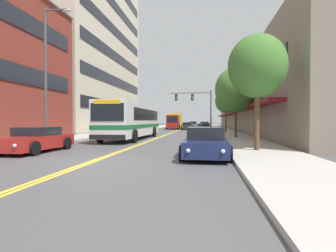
{
  "coord_description": "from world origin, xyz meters",
  "views": [
    {
      "loc": [
        4.43,
        -9.94,
        1.62
      ],
      "look_at": [
        -0.09,
        21.75,
        0.97
      ],
      "focal_mm": 28.0,
      "sensor_mm": 36.0,
      "label": 1
    }
  ],
  "objects_px": {
    "traffic_signal_mast": "(196,102)",
    "street_tree_right_mid": "(236,90)",
    "car_slate_blue_moving_lead": "(193,125)",
    "street_tree_right_far": "(226,101)",
    "car_dark_grey_parked_left_far": "(141,128)",
    "car_beige_parked_right_far": "(204,128)",
    "car_navy_parked_right_foreground": "(205,144)",
    "car_charcoal_moving_second": "(187,126)",
    "car_red_parked_left_mid": "(36,140)",
    "box_truck": "(175,121)",
    "street_tree_right_near": "(257,67)",
    "city_bus": "(133,119)",
    "car_silver_parked_left_near": "(151,127)",
    "street_lamp_left_near": "(49,66)",
    "car_black_parked_right_mid": "(205,126)",
    "fire_hydrant": "(224,134)"
  },
  "relations": [
    {
      "from": "traffic_signal_mast",
      "to": "street_tree_right_mid",
      "type": "relative_size",
      "value": 0.92
    },
    {
      "from": "car_slate_blue_moving_lead",
      "to": "street_tree_right_far",
      "type": "relative_size",
      "value": 0.81
    },
    {
      "from": "car_dark_grey_parked_left_far",
      "to": "car_beige_parked_right_far",
      "type": "height_order",
      "value": "car_dark_grey_parked_left_far"
    },
    {
      "from": "car_navy_parked_right_foreground",
      "to": "car_charcoal_moving_second",
      "type": "xyz_separation_m",
      "value": [
        -3.26,
        36.56,
        0.01
      ]
    },
    {
      "from": "car_red_parked_left_mid",
      "to": "box_truck",
      "type": "height_order",
      "value": "box_truck"
    },
    {
      "from": "car_navy_parked_right_foreground",
      "to": "car_slate_blue_moving_lead",
      "type": "distance_m",
      "value": 50.32
    },
    {
      "from": "car_dark_grey_parked_left_far",
      "to": "street_tree_right_near",
      "type": "xyz_separation_m",
      "value": [
        11.33,
        -21.63,
        3.75
      ]
    },
    {
      "from": "street_tree_right_near",
      "to": "street_tree_right_mid",
      "type": "distance_m",
      "value": 10.51
    },
    {
      "from": "city_bus",
      "to": "car_red_parked_left_mid",
      "type": "distance_m",
      "value": 10.57
    },
    {
      "from": "city_bus",
      "to": "street_tree_right_mid",
      "type": "height_order",
      "value": "street_tree_right_mid"
    },
    {
      "from": "car_silver_parked_left_near",
      "to": "street_tree_right_far",
      "type": "distance_m",
      "value": 13.86
    },
    {
      "from": "traffic_signal_mast",
      "to": "street_tree_right_near",
      "type": "distance_m",
      "value": 23.25
    },
    {
      "from": "street_lamp_left_near",
      "to": "street_tree_right_near",
      "type": "relative_size",
      "value": 1.46
    },
    {
      "from": "car_navy_parked_right_foreground",
      "to": "car_black_parked_right_mid",
      "type": "distance_m",
      "value": 40.8
    },
    {
      "from": "city_bus",
      "to": "traffic_signal_mast",
      "type": "distance_m",
      "value": 15.03
    },
    {
      "from": "car_dark_grey_parked_left_far",
      "to": "street_tree_right_near",
      "type": "distance_m",
      "value": 24.71
    },
    {
      "from": "city_bus",
      "to": "car_black_parked_right_mid",
      "type": "xyz_separation_m",
      "value": [
        6.3,
        29.65,
        -1.08
      ]
    },
    {
      "from": "car_dark_grey_parked_left_far",
      "to": "street_lamp_left_near",
      "type": "xyz_separation_m",
      "value": [
        -0.76,
        -20.45,
        4.36
      ]
    },
    {
      "from": "box_truck",
      "to": "street_tree_right_far",
      "type": "height_order",
      "value": "street_tree_right_far"
    },
    {
      "from": "car_black_parked_right_mid",
      "to": "car_beige_parked_right_far",
      "type": "distance_m",
      "value": 16.21
    },
    {
      "from": "traffic_signal_mast",
      "to": "fire_hydrant",
      "type": "xyz_separation_m",
      "value": [
        2.78,
        -14.83,
        -3.65
      ]
    },
    {
      "from": "car_black_parked_right_mid",
      "to": "fire_hydrant",
      "type": "bearing_deg",
      "value": -86.92
    },
    {
      "from": "car_red_parked_left_mid",
      "to": "car_charcoal_moving_second",
      "type": "xyz_separation_m",
      "value": [
        5.48,
        35.67,
        0.01
      ]
    },
    {
      "from": "car_black_parked_right_mid",
      "to": "street_tree_right_mid",
      "type": "xyz_separation_m",
      "value": [
        2.86,
        -28.17,
        3.76
      ]
    },
    {
      "from": "box_truck",
      "to": "street_tree_right_near",
      "type": "xyz_separation_m",
      "value": [
        8.48,
        -36.86,
        2.76
      ]
    },
    {
      "from": "car_dark_grey_parked_left_far",
      "to": "traffic_signal_mast",
      "type": "height_order",
      "value": "traffic_signal_mast"
    },
    {
      "from": "car_navy_parked_right_foreground",
      "to": "street_lamp_left_near",
      "type": "height_order",
      "value": "street_lamp_left_near"
    },
    {
      "from": "car_slate_blue_moving_lead",
      "to": "street_tree_right_mid",
      "type": "xyz_separation_m",
      "value": [
        5.56,
        -37.61,
        3.75
      ]
    },
    {
      "from": "street_lamp_left_near",
      "to": "car_beige_parked_right_far",
      "type": "bearing_deg",
      "value": 66.3
    },
    {
      "from": "box_truck",
      "to": "car_red_parked_left_mid",
      "type": "bearing_deg",
      "value": -94.26
    },
    {
      "from": "car_charcoal_moving_second",
      "to": "street_tree_right_mid",
      "type": "xyz_separation_m",
      "value": [
        5.98,
        -23.93,
        3.79
      ]
    },
    {
      "from": "car_black_parked_right_mid",
      "to": "traffic_signal_mast",
      "type": "bearing_deg",
      "value": -94.11
    },
    {
      "from": "car_silver_parked_left_near",
      "to": "car_navy_parked_right_foreground",
      "type": "height_order",
      "value": "car_silver_parked_left_near"
    },
    {
      "from": "car_slate_blue_moving_lead",
      "to": "street_tree_right_mid",
      "type": "bearing_deg",
      "value": -81.59
    },
    {
      "from": "traffic_signal_mast",
      "to": "car_dark_grey_parked_left_far",
      "type": "bearing_deg",
      "value": -170.14
    },
    {
      "from": "car_beige_parked_right_far",
      "to": "street_tree_right_far",
      "type": "bearing_deg",
      "value": -28.76
    },
    {
      "from": "box_truck",
      "to": "street_tree_right_mid",
      "type": "relative_size",
      "value": 1.18
    },
    {
      "from": "city_bus",
      "to": "car_black_parked_right_mid",
      "type": "height_order",
      "value": "city_bus"
    },
    {
      "from": "car_navy_parked_right_foreground",
      "to": "street_tree_right_near",
      "type": "bearing_deg",
      "value": 39.49
    },
    {
      "from": "traffic_signal_mast",
      "to": "street_tree_right_mid",
      "type": "height_order",
      "value": "street_tree_right_mid"
    },
    {
      "from": "car_charcoal_moving_second",
      "to": "street_lamp_left_near",
      "type": "relative_size",
      "value": 0.56
    },
    {
      "from": "car_beige_parked_right_far",
      "to": "car_dark_grey_parked_left_far",
      "type": "bearing_deg",
      "value": -174.44
    },
    {
      "from": "car_beige_parked_right_far",
      "to": "car_charcoal_moving_second",
      "type": "height_order",
      "value": "car_charcoal_moving_second"
    },
    {
      "from": "fire_hydrant",
      "to": "car_charcoal_moving_second",
      "type": "bearing_deg",
      "value": 100.27
    },
    {
      "from": "car_charcoal_moving_second",
      "to": "street_lamp_left_near",
      "type": "bearing_deg",
      "value": -100.66
    },
    {
      "from": "box_truck",
      "to": "fire_hydrant",
      "type": "relative_size",
      "value": 9.76
    },
    {
      "from": "car_silver_parked_left_near",
      "to": "street_tree_right_near",
      "type": "bearing_deg",
      "value": -67.92
    },
    {
      "from": "car_red_parked_left_mid",
      "to": "car_black_parked_right_mid",
      "type": "bearing_deg",
      "value": 77.83
    },
    {
      "from": "car_red_parked_left_mid",
      "to": "car_dark_grey_parked_left_far",
      "type": "distance_m",
      "value": 22.85
    },
    {
      "from": "car_beige_parked_right_far",
      "to": "street_tree_right_near",
      "type": "xyz_separation_m",
      "value": [
        2.75,
        -22.47,
        3.76
      ]
    }
  ]
}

